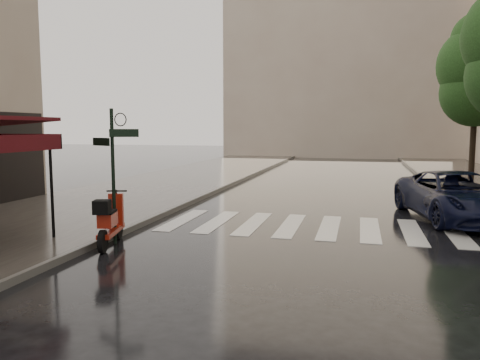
% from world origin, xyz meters
% --- Properties ---
extents(ground, '(120.00, 120.00, 0.00)m').
position_xyz_m(ground, '(0.00, 0.00, 0.00)').
color(ground, black).
rests_on(ground, ground).
extents(sidewalk_near, '(6.00, 60.00, 0.12)m').
position_xyz_m(sidewalk_near, '(-4.50, 12.00, 0.06)').
color(sidewalk_near, '#38332D').
rests_on(sidewalk_near, ground).
extents(curb_near, '(0.12, 60.00, 0.16)m').
position_xyz_m(curb_near, '(-1.45, 12.00, 0.07)').
color(curb_near, '#595651').
rests_on(curb_near, ground).
extents(curb_far, '(0.12, 60.00, 0.16)m').
position_xyz_m(curb_far, '(7.45, 12.00, 0.07)').
color(curb_far, '#595651').
rests_on(curb_far, ground).
extents(crosswalk, '(7.85, 3.20, 0.01)m').
position_xyz_m(crosswalk, '(2.98, 6.00, 0.01)').
color(crosswalk, silver).
rests_on(crosswalk, ground).
extents(signpost, '(1.17, 0.29, 3.10)m').
position_xyz_m(signpost, '(-1.19, 3.00, 1.83)').
color(signpost, black).
rests_on(signpost, ground).
extents(backdrop_building, '(22.00, 6.00, 20.00)m').
position_xyz_m(backdrop_building, '(3.00, 38.00, 10.00)').
color(backdrop_building, '#BAA38E').
rests_on(backdrop_building, ground).
extents(tree_far, '(3.80, 3.80, 8.16)m').
position_xyz_m(tree_far, '(9.70, 19.00, 5.46)').
color(tree_far, black).
rests_on(tree_far, sidewalk_far).
extents(scooter, '(0.75, 1.78, 1.19)m').
position_xyz_m(scooter, '(-1.18, 2.75, 0.55)').
color(scooter, black).
rests_on(scooter, ground).
extents(parked_car, '(3.38, 5.43, 1.40)m').
position_xyz_m(parked_car, '(7.00, 7.97, 0.70)').
color(parked_car, black).
rests_on(parked_car, ground).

